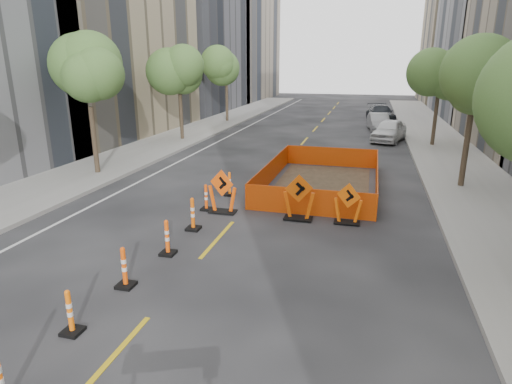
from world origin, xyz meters
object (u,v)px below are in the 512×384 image
(channelizer_4, at_px, (167,237))
(parked_car_far, at_px, (380,113))
(chevron_sign_center, at_px, (299,197))
(parked_car_near, at_px, (389,130))
(channelizer_5, at_px, (193,214))
(chevron_sign_right, at_px, (348,204))
(parked_car_mid, at_px, (379,122))
(channelizer_6, at_px, (206,197))
(channelizer_3, at_px, (124,267))
(chevron_sign_left, at_px, (222,191))
(channelizer_2, at_px, (70,312))
(channelizer_7, at_px, (230,184))

(channelizer_4, height_order, parked_car_far, parked_car_far)
(chevron_sign_center, height_order, parked_car_near, chevron_sign_center)
(channelizer_5, distance_m, parked_car_near, 20.13)
(channelizer_4, height_order, chevron_sign_right, chevron_sign_right)
(channelizer_5, relative_size, parked_car_mid, 0.27)
(parked_car_near, height_order, parked_car_far, parked_car_near)
(channelizer_6, height_order, chevron_sign_right, chevron_sign_right)
(channelizer_3, relative_size, chevron_sign_left, 0.65)
(chevron_sign_right, height_order, parked_car_far, parked_car_far)
(channelizer_5, bearing_deg, channelizer_3, -91.98)
(channelizer_3, distance_m, chevron_sign_right, 7.67)
(channelizer_3, xyz_separation_m, channelizer_4, (0.18, 1.96, 0.00))
(channelizer_2, bearing_deg, channelizer_7, 89.12)
(channelizer_4, relative_size, channelizer_6, 1.06)
(channelizer_2, xyz_separation_m, channelizer_4, (0.22, 3.93, 0.04))
(channelizer_2, height_order, chevron_sign_center, chevron_sign_center)
(channelizer_2, height_order, chevron_sign_left, chevron_sign_left)
(parked_car_near, bearing_deg, channelizer_7, -99.55)
(channelizer_2, height_order, parked_car_far, parked_car_far)
(chevron_sign_center, bearing_deg, chevron_sign_right, -21.52)
(chevron_sign_left, height_order, chevron_sign_center, chevron_sign_center)
(chevron_sign_center, height_order, parked_car_mid, chevron_sign_center)
(channelizer_4, distance_m, channelizer_5, 1.96)
(channelizer_5, xyz_separation_m, parked_car_far, (6.30, 29.83, 0.20))
(channelizer_7, bearing_deg, channelizer_4, -89.33)
(channelizer_4, bearing_deg, chevron_sign_center, 50.27)
(channelizer_4, distance_m, channelizer_6, 3.94)
(channelizer_7, xyz_separation_m, chevron_sign_right, (4.91, -2.05, 0.22))
(channelizer_2, bearing_deg, channelizer_3, 88.84)
(channelizer_6, height_order, parked_car_far, parked_car_far)
(chevron_sign_center, bearing_deg, chevron_sign_left, 157.09)
(chevron_sign_center, bearing_deg, parked_car_mid, 59.66)
(channelizer_7, relative_size, chevron_sign_right, 0.70)
(channelizer_7, relative_size, chevron_sign_center, 0.61)
(channelizer_7, height_order, parked_car_mid, parked_car_mid)
(parked_car_far, bearing_deg, channelizer_5, -111.16)
(parked_car_near, bearing_deg, channelizer_4, -93.06)
(parked_car_near, bearing_deg, channelizer_2, -90.87)
(chevron_sign_right, bearing_deg, chevron_sign_center, -155.14)
(channelizer_6, bearing_deg, channelizer_2, -89.12)
(parked_car_far, bearing_deg, chevron_sign_left, -111.15)
(chevron_sign_right, bearing_deg, parked_car_near, 107.29)
(channelizer_5, xyz_separation_m, channelizer_6, (-0.30, 1.96, -0.06))
(channelizer_3, relative_size, chevron_sign_right, 0.73)
(chevron_sign_left, bearing_deg, chevron_sign_right, 16.36)
(channelizer_2, xyz_separation_m, chevron_sign_center, (3.37, 7.72, 0.33))
(chevron_sign_left, xyz_separation_m, chevron_sign_right, (4.49, 0.04, -0.09))
(parked_car_far, bearing_deg, parked_car_mid, -101.31)
(channelizer_6, distance_m, parked_car_mid, 22.81)
(chevron_sign_right, xyz_separation_m, parked_car_mid, (1.20, 21.99, -0.04))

